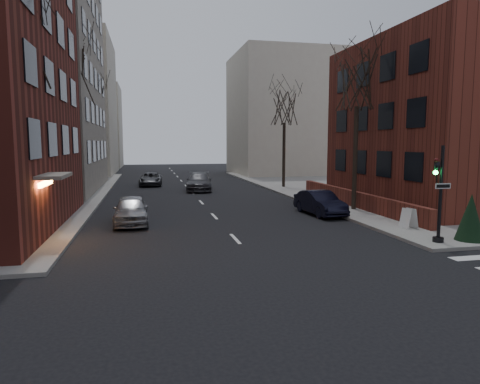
% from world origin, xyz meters
% --- Properties ---
extents(building_right_brick, '(12.00, 14.00, 11.00)m').
position_xyz_m(building_right_brick, '(16.50, 19.00, 5.50)').
color(building_right_brick, maroon).
rests_on(building_right_brick, ground).
extents(low_wall_right, '(0.35, 16.00, 1.00)m').
position_xyz_m(low_wall_right, '(9.30, 19.00, 0.65)').
color(low_wall_right, maroon).
rests_on(low_wall_right, sidewalk_far_right).
extents(building_distant_la, '(14.00, 16.00, 18.00)m').
position_xyz_m(building_distant_la, '(-15.00, 55.00, 9.00)').
color(building_distant_la, beige).
rests_on(building_distant_la, ground).
extents(building_distant_ra, '(14.00, 14.00, 16.00)m').
position_xyz_m(building_distant_ra, '(15.00, 50.00, 8.00)').
color(building_distant_ra, beige).
rests_on(building_distant_ra, ground).
extents(building_distant_lb, '(10.00, 12.00, 14.00)m').
position_xyz_m(building_distant_lb, '(-13.00, 72.00, 7.00)').
color(building_distant_lb, beige).
rests_on(building_distant_lb, ground).
extents(traffic_signal, '(0.76, 0.44, 4.00)m').
position_xyz_m(traffic_signal, '(7.94, 8.99, 1.91)').
color(traffic_signal, black).
rests_on(traffic_signal, sidewalk_far_right).
extents(tree_left_a, '(4.18, 4.18, 10.26)m').
position_xyz_m(tree_left_a, '(-8.80, 14.00, 8.47)').
color(tree_left_a, '#2D231C').
rests_on(tree_left_a, sidewalk_far_left).
extents(tree_left_b, '(4.40, 4.40, 10.80)m').
position_xyz_m(tree_left_b, '(-8.80, 26.00, 8.91)').
color(tree_left_b, '#2D231C').
rests_on(tree_left_b, sidewalk_far_left).
extents(tree_left_c, '(3.96, 3.96, 9.72)m').
position_xyz_m(tree_left_c, '(-8.80, 40.00, 8.03)').
color(tree_left_c, '#2D231C').
rests_on(tree_left_c, sidewalk_far_left).
extents(tree_right_a, '(3.96, 3.96, 9.72)m').
position_xyz_m(tree_right_a, '(8.80, 18.00, 8.03)').
color(tree_right_a, '#2D231C').
rests_on(tree_right_a, sidewalk_far_right).
extents(tree_right_b, '(3.74, 3.74, 9.18)m').
position_xyz_m(tree_right_b, '(8.80, 32.00, 7.59)').
color(tree_right_b, '#2D231C').
rests_on(tree_right_b, sidewalk_far_right).
extents(streetlamp_near, '(0.36, 0.36, 6.28)m').
position_xyz_m(streetlamp_near, '(-8.20, 22.00, 4.24)').
color(streetlamp_near, black).
rests_on(streetlamp_near, sidewalk_far_left).
extents(streetlamp_far, '(0.36, 0.36, 6.28)m').
position_xyz_m(streetlamp_far, '(-8.20, 42.00, 4.24)').
color(streetlamp_far, black).
rests_on(streetlamp_far, sidewalk_far_left).
extents(parked_sedan, '(1.85, 4.43, 1.42)m').
position_xyz_m(parked_sedan, '(6.20, 17.21, 0.71)').
color(parked_sedan, black).
rests_on(parked_sedan, ground).
extents(car_lane_silver, '(1.81, 4.39, 1.49)m').
position_xyz_m(car_lane_silver, '(-4.63, 16.63, 0.74)').
color(car_lane_silver, gray).
rests_on(car_lane_silver, ground).
extents(car_lane_gray, '(2.89, 5.66, 1.57)m').
position_xyz_m(car_lane_gray, '(0.80, 31.75, 0.79)').
color(car_lane_gray, '#3B3B3F').
rests_on(car_lane_gray, ground).
extents(car_lane_far, '(2.40, 4.77, 1.30)m').
position_xyz_m(car_lane_far, '(-3.40, 37.08, 0.65)').
color(car_lane_far, '#3A3B3F').
rests_on(car_lane_far, ground).
extents(sandwich_board, '(0.55, 0.68, 0.98)m').
position_xyz_m(sandwich_board, '(8.53, 11.85, 0.64)').
color(sandwich_board, silver).
rests_on(sandwich_board, sidewalk_far_right).
extents(evergreen_shrub, '(1.43, 1.43, 1.98)m').
position_xyz_m(evergreen_shrub, '(9.49, 8.98, 1.14)').
color(evergreen_shrub, black).
rests_on(evergreen_shrub, sidewalk_far_right).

